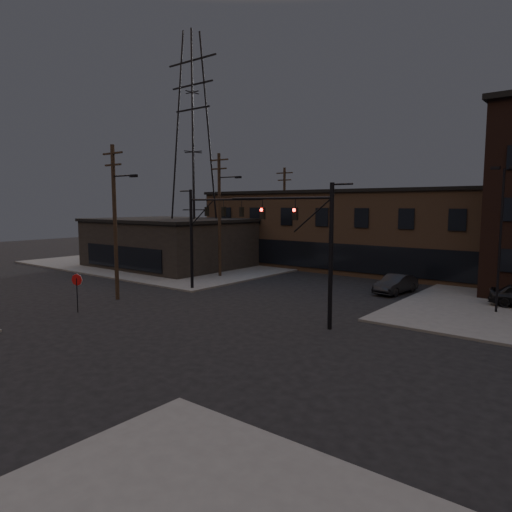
# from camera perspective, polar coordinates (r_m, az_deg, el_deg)

# --- Properties ---
(ground) EXTENTS (140.00, 140.00, 0.00)m
(ground) POSITION_cam_1_polar(r_m,az_deg,el_deg) (26.23, -8.49, -8.72)
(ground) COLOR black
(ground) RESTS_ON ground
(sidewalk_nw) EXTENTS (30.00, 30.00, 0.15)m
(sidewalk_nw) POSITION_cam_1_polar(r_m,az_deg,el_deg) (56.83, -7.56, -0.43)
(sidewalk_nw) COLOR #474744
(sidewalk_nw) RESTS_ON ground
(building_row) EXTENTS (40.00, 12.00, 8.00)m
(building_row) POSITION_cam_1_polar(r_m,az_deg,el_deg) (49.00, 16.03, 2.89)
(building_row) COLOR brown
(building_row) RESTS_ON ground
(building_left) EXTENTS (16.00, 12.00, 5.00)m
(building_left) POSITION_cam_1_polar(r_m,az_deg,el_deg) (51.08, -10.86, 1.48)
(building_left) COLOR black
(building_left) RESTS_ON ground
(traffic_signal_near) EXTENTS (7.12, 0.24, 8.00)m
(traffic_signal_near) POSITION_cam_1_polar(r_m,az_deg,el_deg) (25.52, 7.13, 2.13)
(traffic_signal_near) COLOR black
(traffic_signal_near) RESTS_ON ground
(traffic_signal_far) EXTENTS (7.12, 0.24, 8.00)m
(traffic_signal_far) POSITION_cam_1_polar(r_m,az_deg,el_deg) (35.76, -6.67, 3.50)
(traffic_signal_far) COLOR black
(traffic_signal_far) RESTS_ON ground
(stop_sign) EXTENTS (0.72, 0.33, 2.48)m
(stop_sign) POSITION_cam_1_polar(r_m,az_deg,el_deg) (31.01, -21.48, -3.25)
(stop_sign) COLOR black
(stop_sign) RESTS_ON ground
(utility_pole_near) EXTENTS (3.70, 0.28, 11.00)m
(utility_pole_near) POSITION_cam_1_polar(r_m,az_deg,el_deg) (33.97, -17.17, 4.54)
(utility_pole_near) COLOR black
(utility_pole_near) RESTS_ON ground
(utility_pole_mid) EXTENTS (3.70, 0.28, 11.50)m
(utility_pole_mid) POSITION_cam_1_polar(r_m,az_deg,el_deg) (42.63, -4.53, 5.49)
(utility_pole_mid) COLOR black
(utility_pole_mid) RESTS_ON ground
(utility_pole_far) EXTENTS (2.20, 0.28, 11.00)m
(utility_pole_far) POSITION_cam_1_polar(r_m,az_deg,el_deg) (52.68, 3.55, 5.31)
(utility_pole_far) COLOR black
(utility_pole_far) RESTS_ON ground
(transmission_tower) EXTENTS (7.00, 7.00, 25.00)m
(transmission_tower) POSITION_cam_1_polar(r_m,az_deg,el_deg) (51.09, -7.86, 12.77)
(transmission_tower) COLOR black
(transmission_tower) RESTS_ON ground
(lot_light_a) EXTENTS (1.50, 0.28, 9.14)m
(lot_light_a) POSITION_cam_1_polar(r_m,az_deg,el_deg) (31.79, 28.30, 3.30)
(lot_light_a) COLOR black
(lot_light_a) RESTS_ON ground
(car_crossing) EXTENTS (2.11, 4.61, 1.47)m
(car_crossing) POSITION_cam_1_polar(r_m,az_deg,el_deg) (36.83, 17.06, -3.36)
(car_crossing) COLOR black
(car_crossing) RESTS_ON ground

